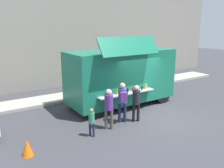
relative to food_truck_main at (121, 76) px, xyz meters
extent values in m
plane|color=#38383D|center=(0.34, -2.22, -1.55)|extent=(60.00, 60.00, 0.00)
cube|color=#9E998E|center=(-4.00, 2.62, -1.48)|extent=(28.00, 1.60, 0.15)
cube|color=gray|center=(-3.00, 6.52, 2.95)|extent=(32.00, 2.40, 8.99)
cube|color=#186E51|center=(0.00, 0.02, 0.02)|extent=(5.48, 2.26, 2.54)
cube|color=#186E51|center=(-0.54, -1.37, 1.62)|extent=(3.01, 0.61, 0.80)
cube|color=black|center=(-0.55, -1.04, 0.32)|extent=(2.86, 0.12, 1.14)
cube|color=#B7B7BC|center=(-0.54, -1.25, -0.55)|extent=(3.01, 0.37, 0.05)
cylinder|color=black|center=(-1.67, -1.23, -0.42)|extent=(0.07, 0.07, 0.20)
cylinder|color=silver|center=(-1.41, -1.24, -0.42)|extent=(0.06, 0.06, 0.20)
cylinder|color=orange|center=(-1.09, -1.24, -0.40)|extent=(0.08, 0.08, 0.25)
cylinder|color=green|center=(-0.82, -1.30, -0.40)|extent=(0.06, 0.06, 0.24)
cylinder|color=black|center=(-0.56, -1.30, -0.40)|extent=(0.08, 0.08, 0.24)
cylinder|color=red|center=(-0.24, -1.29, -0.41)|extent=(0.08, 0.08, 0.23)
cylinder|color=red|center=(0.03, -1.27, -0.39)|extent=(0.07, 0.07, 0.25)
cylinder|color=black|center=(0.32, -1.26, -0.41)|extent=(0.07, 0.07, 0.21)
cylinder|color=yellow|center=(0.61, -1.21, -0.39)|extent=(0.08, 0.08, 0.26)
cube|color=black|center=(2.68, 0.04, 0.48)|extent=(0.09, 1.89, 1.12)
cylinder|color=black|center=(2.02, 0.99, -1.10)|extent=(0.90, 0.28, 0.90)
cylinder|color=black|center=(2.03, -0.93, -1.10)|extent=(0.90, 0.28, 0.90)
cylinder|color=black|center=(-2.04, 0.97, -1.10)|extent=(0.90, 0.28, 0.90)
cylinder|color=black|center=(-2.03, -0.95, -1.10)|extent=(0.90, 0.28, 0.90)
cone|color=orange|center=(-5.39, -2.49, -1.28)|extent=(0.36, 0.36, 0.55)
cylinder|color=#305D37|center=(3.97, 2.32, -1.08)|extent=(0.60, 0.60, 0.94)
cylinder|color=black|center=(-0.84, -2.14, -1.16)|extent=(0.12, 0.12, 0.79)
cylinder|color=black|center=(-0.64, -2.20, -1.16)|extent=(0.12, 0.12, 0.79)
cylinder|color=#232129|center=(-0.74, -2.17, -0.47)|extent=(0.33, 0.33, 0.59)
sphere|color=tan|center=(-0.74, -2.17, -0.06)|extent=(0.22, 0.22, 0.22)
cylinder|color=#1D233A|center=(-1.39, -1.87, -1.12)|extent=(0.13, 0.13, 0.85)
cylinder|color=#1D233A|center=(-1.18, -1.96, -1.12)|extent=(0.13, 0.13, 0.85)
cylinder|color=#2E4C8B|center=(-1.29, -1.91, -0.38)|extent=(0.35, 0.35, 0.64)
sphere|color=#D7AC8A|center=(-1.29, -1.91, 0.06)|extent=(0.24, 0.24, 0.24)
cube|color=#5B2F7C|center=(-1.39, -2.16, -0.35)|extent=(0.34, 0.29, 0.42)
cylinder|color=#4D4940|center=(-2.22, -2.12, -1.14)|extent=(0.13, 0.13, 0.81)
cylinder|color=#4D4940|center=(-2.04, -2.25, -1.14)|extent=(0.13, 0.13, 0.81)
cylinder|color=#592B81|center=(-2.13, -2.19, -0.43)|extent=(0.34, 0.34, 0.61)
sphere|color=beige|center=(-2.13, -2.19, -0.01)|extent=(0.23, 0.23, 0.23)
cylinder|color=#1D2339|center=(-3.07, -2.35, -1.28)|extent=(0.09, 0.09, 0.54)
cylinder|color=#1D2339|center=(-2.98, -2.46, -1.28)|extent=(0.09, 0.09, 0.54)
cylinder|color=#348C64|center=(-3.02, -2.40, -0.81)|extent=(0.22, 0.22, 0.41)
sphere|color=#997152|center=(-3.02, -2.40, -0.52)|extent=(0.15, 0.15, 0.15)
camera|label=1|loc=(-6.87, -9.69, 2.52)|focal=38.23mm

